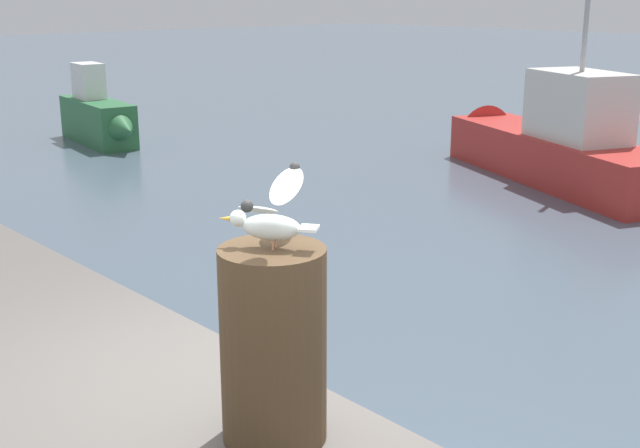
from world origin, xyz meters
name	(u,v)px	position (x,y,z in m)	size (l,w,h in m)	color
mooring_post	(273,346)	(0.32, -0.44, 1.75)	(0.42, 0.42, 0.81)	#4C3823
seagull	(270,214)	(0.32, -0.45, 2.29)	(0.48, 0.62, 0.27)	tan
boat_red	(544,142)	(-5.07, 9.97, 0.61)	(6.01, 3.50, 4.40)	#B72D28
boat_green	(100,118)	(-13.19, 5.87, 0.56)	(3.23, 1.16, 1.66)	#2D6B3D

